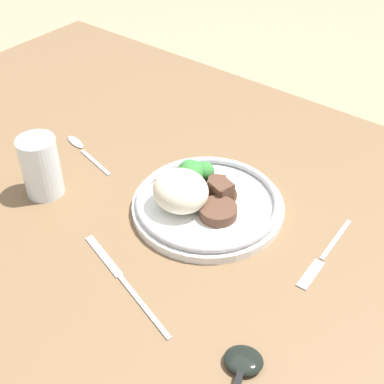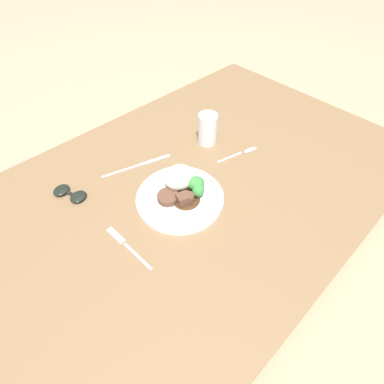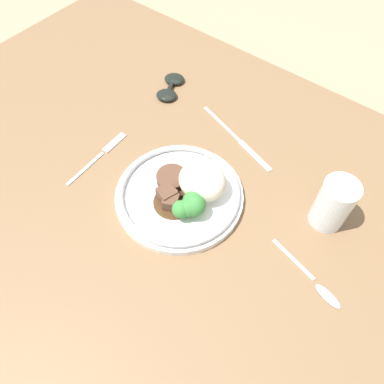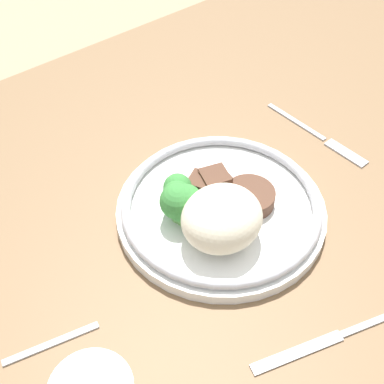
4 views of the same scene
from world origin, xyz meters
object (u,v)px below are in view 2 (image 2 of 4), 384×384
object	(u,v)px
fork	(125,244)
spoon	(246,152)
sunglasses	(70,193)
juice_glass	(207,130)
plate	(181,192)
knife	(140,165)

from	to	relation	value
fork	spoon	size ratio (longest dim) A/B	1.11
fork	sunglasses	bearing A→B (deg)	1.57
spoon	fork	bearing A→B (deg)	-164.65
juice_glass	fork	bearing A→B (deg)	-161.64
plate	fork	bearing A→B (deg)	-174.89
knife	sunglasses	world-z (taller)	sunglasses
juice_glass	knife	bearing A→B (deg)	165.17
sunglasses	plate	bearing A→B (deg)	-67.08
knife	sunglasses	distance (m)	0.23
plate	knife	bearing A→B (deg)	91.53
fork	sunglasses	distance (m)	0.25
knife	spoon	bearing A→B (deg)	-16.44
juice_glass	knife	xyz separation A→B (m)	(-0.24, 0.06, -0.05)
plate	sunglasses	distance (m)	0.33
fork	spoon	bearing A→B (deg)	-90.27
plate	spoon	xyz separation A→B (m)	(0.29, 0.00, -0.02)
knife	spoon	size ratio (longest dim) A/B	1.44
plate	spoon	distance (m)	0.29
plate	sunglasses	bearing A→B (deg)	134.97
knife	juice_glass	bearing A→B (deg)	1.90
plate	sunglasses	world-z (taller)	plate
juice_glass	sunglasses	size ratio (longest dim) A/B	0.92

